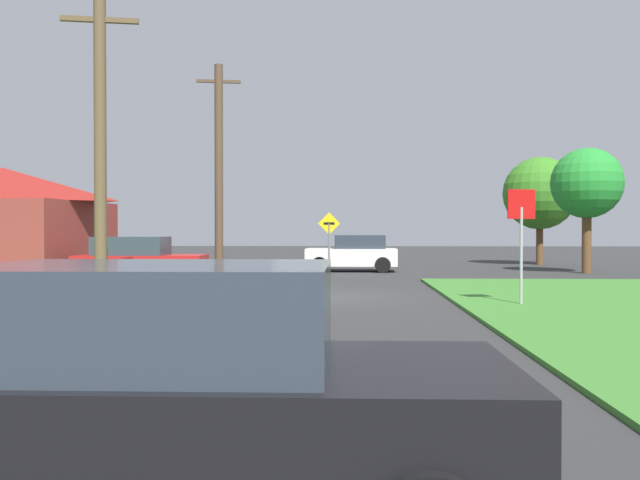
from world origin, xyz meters
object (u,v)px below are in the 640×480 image
car_behind_on_main_road (186,398)px  utility_pole_mid (219,168)px  stop_sign (521,225)px  utility_pole_near (100,146)px  car_approaching_junction (354,253)px  parked_car_near_building (139,261)px  oak_tree_left (540,193)px  barn (2,224)px  direction_sign (329,236)px  pine_tree_center (587,184)px

car_behind_on_main_road → utility_pole_mid: size_ratio=0.45×
stop_sign → utility_pole_near: 10.19m
utility_pole_mid → car_approaching_junction: bearing=25.5°
car_approaching_junction → parked_car_near_building: bearing=50.0°
oak_tree_left → barn: bearing=-151.4°
parked_car_near_building → utility_pole_near: size_ratio=0.57×
stop_sign → car_behind_on_main_road: (-5.11, -12.19, -1.15)m
stop_sign → direction_sign: 12.34m
direction_sign → barn: bearing=-162.9°
pine_tree_center → utility_pole_mid: bearing=-173.8°
utility_pole_near → oak_tree_left: 26.04m
stop_sign → utility_pole_near: utility_pole_near is taller
car_behind_on_main_road → utility_pole_near: utility_pole_near is taller
oak_tree_left → stop_sign: bearing=-106.7°
utility_pole_near → barn: 10.64m
utility_pole_near → pine_tree_center: bearing=39.7°
stop_sign → parked_car_near_building: 12.43m
stop_sign → barn: size_ratio=0.40×
stop_sign → utility_pole_near: bearing=-11.0°
direction_sign → oak_tree_left: 14.19m
oak_tree_left → pine_tree_center: oak_tree_left is taller
car_behind_on_main_road → car_approaching_junction: bearing=87.0°
utility_pole_near → utility_pole_mid: (0.60, 11.61, 0.56)m
direction_sign → pine_tree_center: size_ratio=0.48×
utility_pole_near → stop_sign: bearing=2.4°
car_behind_on_main_road → parked_car_near_building: (-5.89, 17.87, 0.00)m
barn → car_approaching_junction: bearing=25.7°
car_behind_on_main_road → direction_sign: 23.52m
car_approaching_junction → direction_sign: size_ratio=1.58×
parked_car_near_building → direction_sign: 8.33m
car_approaching_junction → pine_tree_center: bearing=175.5°
utility_pole_mid → barn: utility_pole_mid is taller
direction_sign → oak_tree_left: (10.94, 8.77, 2.20)m
parked_car_near_building → barn: bearing=157.7°
parked_car_near_building → oak_tree_left: bearing=37.5°
direction_sign → parked_car_near_building: bearing=-137.2°
direction_sign → pine_tree_center: pine_tree_center is taller
parked_car_near_building → utility_pole_near: bearing=-83.5°
car_behind_on_main_road → oak_tree_left: bearing=70.6°
stop_sign → pine_tree_center: size_ratio=0.53×
direction_sign → stop_sign: bearing=-66.6°
direction_sign → pine_tree_center: 11.22m
car_behind_on_main_road → parked_car_near_building: 18.82m
direction_sign → barn: 12.30m
parked_car_near_building → utility_pole_mid: size_ratio=0.49×
parked_car_near_building → oak_tree_left: (17.03, 14.40, 2.99)m
car_approaching_junction → utility_pole_near: 15.81m
stop_sign → direction_sign: (-4.91, 11.32, -0.36)m
stop_sign → utility_pole_mid: (-9.41, 11.19, 2.44)m
stop_sign → pine_tree_center: pine_tree_center is taller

